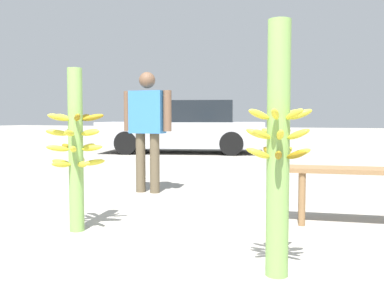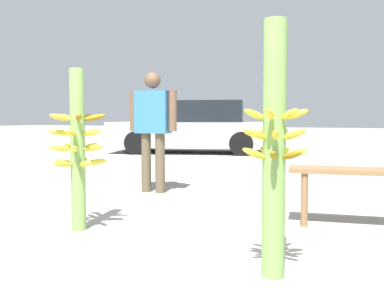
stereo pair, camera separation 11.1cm
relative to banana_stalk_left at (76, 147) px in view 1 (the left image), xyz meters
name	(u,v)px [view 1 (the left image)]	position (x,y,z in m)	size (l,w,h in m)	color
ground_plane	(141,266)	(0.93, -0.55, -0.71)	(80.00, 80.00, 0.00)	#9E998E
banana_stalk_left	(76,147)	(0.00, 0.00, 0.00)	(0.49, 0.48, 1.38)	#7AA851
banana_stalk_center	(278,147)	(1.78, -0.38, 0.07)	(0.41, 0.41, 1.54)	#7AA851
vendor_person	(147,122)	(-0.35, 1.89, 0.19)	(0.66, 0.22, 1.54)	brown
market_bench	(376,178)	(2.34, 1.13, -0.28)	(1.57, 0.57, 0.52)	olive
parked_car	(184,128)	(-2.44, 7.83, -0.04)	(4.73, 2.93, 1.41)	#B7B7BC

